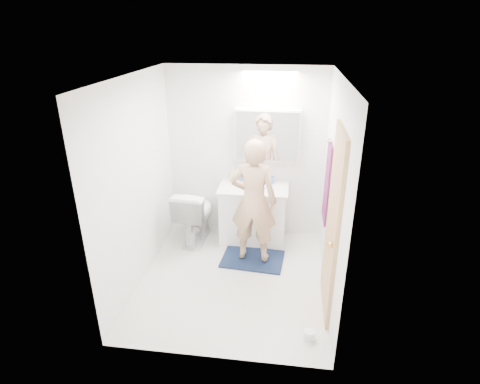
% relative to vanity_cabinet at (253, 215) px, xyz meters
% --- Properties ---
extents(floor, '(2.50, 2.50, 0.00)m').
position_rel_vanity_cabinet_xyz_m(floor, '(-0.14, -0.96, -0.39)').
color(floor, silver).
rests_on(floor, ground).
extents(ceiling, '(2.50, 2.50, 0.00)m').
position_rel_vanity_cabinet_xyz_m(ceiling, '(-0.14, -0.96, 2.01)').
color(ceiling, white).
rests_on(ceiling, floor).
extents(wall_back, '(2.50, 0.00, 2.50)m').
position_rel_vanity_cabinet_xyz_m(wall_back, '(-0.14, 0.29, 0.81)').
color(wall_back, white).
rests_on(wall_back, floor).
extents(wall_front, '(2.50, 0.00, 2.50)m').
position_rel_vanity_cabinet_xyz_m(wall_front, '(-0.14, -2.21, 0.81)').
color(wall_front, white).
rests_on(wall_front, floor).
extents(wall_left, '(0.00, 2.50, 2.50)m').
position_rel_vanity_cabinet_xyz_m(wall_left, '(-1.24, -0.96, 0.81)').
color(wall_left, white).
rests_on(wall_left, floor).
extents(wall_right, '(0.00, 2.50, 2.50)m').
position_rel_vanity_cabinet_xyz_m(wall_right, '(0.96, -0.96, 0.81)').
color(wall_right, white).
rests_on(wall_right, floor).
extents(vanity_cabinet, '(0.90, 0.55, 0.78)m').
position_rel_vanity_cabinet_xyz_m(vanity_cabinet, '(0.00, 0.00, 0.00)').
color(vanity_cabinet, white).
rests_on(vanity_cabinet, floor).
extents(countertop, '(0.95, 0.58, 0.04)m').
position_rel_vanity_cabinet_xyz_m(countertop, '(0.00, -0.00, 0.41)').
color(countertop, white).
rests_on(countertop, vanity_cabinet).
extents(sink_basin, '(0.36, 0.36, 0.03)m').
position_rel_vanity_cabinet_xyz_m(sink_basin, '(0.00, 0.03, 0.45)').
color(sink_basin, white).
rests_on(sink_basin, countertop).
extents(faucet, '(0.02, 0.02, 0.16)m').
position_rel_vanity_cabinet_xyz_m(faucet, '(0.00, 0.22, 0.51)').
color(faucet, silver).
rests_on(faucet, countertop).
extents(medicine_cabinet, '(0.88, 0.14, 0.70)m').
position_rel_vanity_cabinet_xyz_m(medicine_cabinet, '(0.16, 0.21, 1.11)').
color(medicine_cabinet, white).
rests_on(medicine_cabinet, wall_back).
extents(mirror_panel, '(0.84, 0.01, 0.66)m').
position_rel_vanity_cabinet_xyz_m(mirror_panel, '(0.16, 0.13, 1.11)').
color(mirror_panel, silver).
rests_on(mirror_panel, medicine_cabinet).
extents(toilet, '(0.51, 0.82, 0.81)m').
position_rel_vanity_cabinet_xyz_m(toilet, '(-0.82, -0.11, 0.01)').
color(toilet, white).
rests_on(toilet, floor).
extents(bath_rug, '(0.84, 0.61, 0.02)m').
position_rel_vanity_cabinet_xyz_m(bath_rug, '(0.05, -0.54, -0.38)').
color(bath_rug, '#12203B').
rests_on(bath_rug, floor).
extents(person, '(0.62, 0.43, 1.61)m').
position_rel_vanity_cabinet_xyz_m(person, '(0.05, -0.54, 0.46)').
color(person, tan).
rests_on(person, bath_rug).
extents(door, '(0.04, 0.80, 2.00)m').
position_rel_vanity_cabinet_xyz_m(door, '(0.94, -1.31, 0.61)').
color(door, tan).
rests_on(door, wall_right).
extents(door_knob, '(0.06, 0.06, 0.06)m').
position_rel_vanity_cabinet_xyz_m(door_knob, '(0.90, -1.61, 0.56)').
color(door_knob, gold).
rests_on(door_knob, door).
extents(towel, '(0.02, 0.42, 1.00)m').
position_rel_vanity_cabinet_xyz_m(towel, '(0.93, -0.41, 0.71)').
color(towel, '#1B133E').
rests_on(towel, wall_right).
extents(towel_hook, '(0.07, 0.02, 0.02)m').
position_rel_vanity_cabinet_xyz_m(towel_hook, '(0.92, -0.41, 1.23)').
color(towel_hook, silver).
rests_on(towel_hook, wall_right).
extents(soap_bottle_a, '(0.11, 0.11, 0.23)m').
position_rel_vanity_cabinet_xyz_m(soap_bottle_a, '(-0.31, 0.15, 0.54)').
color(soap_bottle_a, '#D0C386').
rests_on(soap_bottle_a, countertop).
extents(soap_bottle_b, '(0.10, 0.10, 0.16)m').
position_rel_vanity_cabinet_xyz_m(soap_bottle_b, '(-0.22, 0.18, 0.51)').
color(soap_bottle_b, '#5577B7').
rests_on(soap_bottle_b, countertop).
extents(toothbrush_cup, '(0.11, 0.11, 0.10)m').
position_rel_vanity_cabinet_xyz_m(toothbrush_cup, '(0.23, 0.16, 0.48)').
color(toothbrush_cup, '#4679D2').
rests_on(toothbrush_cup, countertop).
extents(toilet_paper_roll, '(0.11, 0.11, 0.10)m').
position_rel_vanity_cabinet_xyz_m(toilet_paper_roll, '(0.75, -1.86, -0.34)').
color(toilet_paper_roll, white).
rests_on(toilet_paper_roll, floor).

